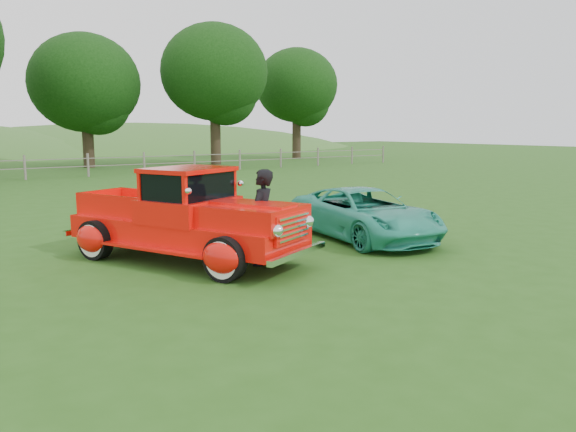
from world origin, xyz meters
TOP-DOWN VIEW (x-y plane):
  - ground at (0.00, 0.00)m, footprint 140.00×140.00m
  - fence_line at (0.00, 22.00)m, footprint 48.00×0.12m
  - tree_near_east at (5.00, 29.00)m, footprint 6.80×6.80m
  - tree_mid_east at (13.00, 27.00)m, footprint 7.20×7.20m
  - tree_far_east at (22.00, 30.00)m, footprint 6.60×6.60m
  - red_pickup at (-0.68, 2.06)m, footprint 3.66×5.26m
  - teal_sedan at (3.52, 1.70)m, footprint 2.45×4.37m
  - man at (0.33, 0.99)m, footprint 0.77×0.72m

SIDE VIEW (x-z plane):
  - ground at x=0.00m, z-range 0.00..0.00m
  - teal_sedan at x=3.52m, z-range 0.00..1.15m
  - fence_line at x=0.00m, z-range 0.00..1.20m
  - red_pickup at x=-0.68m, z-range -0.09..1.69m
  - man at x=0.33m, z-range 0.00..1.77m
  - tree_near_east at x=5.00m, z-range 1.08..9.41m
  - tree_far_east at x=22.00m, z-range 1.43..10.29m
  - tree_mid_east at x=13.00m, z-range 1.45..10.89m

